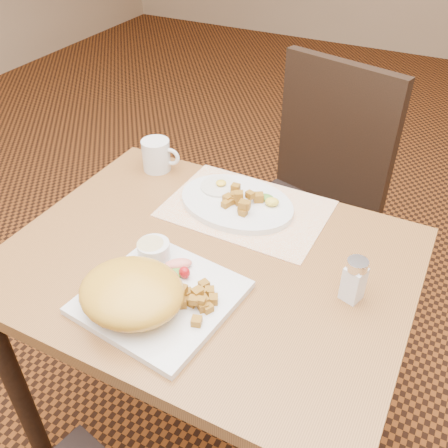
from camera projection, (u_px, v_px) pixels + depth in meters
ground at (211, 436)px, 1.58m from camera, size 8.00×8.00×0.00m
table at (207, 292)px, 1.19m from camera, size 0.90×0.70×0.75m
chair_far at (310, 195)px, 1.70m from camera, size 0.52×0.52×0.97m
placemat at (246, 209)px, 1.27m from camera, size 0.40×0.29×0.00m
plate_square at (161, 297)px, 1.01m from camera, size 0.31×0.31×0.02m
plate_oval at (237, 203)px, 1.28m from camera, size 0.33×0.26×0.02m
hollandaise_mound at (131, 292)px, 0.96m from camera, size 0.21×0.19×0.08m
ramekin at (154, 250)px, 1.09m from camera, size 0.07×0.07×0.04m
garnish_sq at (180, 268)px, 1.06m from camera, size 0.08×0.07×0.03m
fried_egg at (220, 186)px, 1.32m from camera, size 0.10×0.10×0.02m
garnish_ov at (270, 200)px, 1.26m from camera, size 0.06×0.05×0.02m
salt_shaker at (354, 279)px, 0.99m from camera, size 0.05×0.05×0.10m
coffee_mug at (157, 155)px, 1.40m from camera, size 0.11×0.08×0.09m
home_fries_sq at (198, 299)px, 0.98m from camera, size 0.09×0.12×0.04m
home_fries_ov at (240, 200)px, 1.25m from camera, size 0.10×0.10×0.04m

